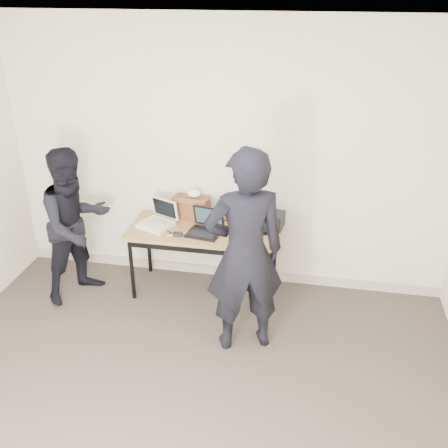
% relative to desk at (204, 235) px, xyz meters
% --- Properties ---
extents(room, '(4.60, 4.60, 2.80)m').
position_rel_desk_xyz_m(room, '(0.15, -1.89, 0.69)').
color(room, '#413831').
rests_on(room, ground).
extents(desk, '(1.50, 0.65, 0.72)m').
position_rel_desk_xyz_m(desk, '(0.00, 0.00, 0.00)').
color(desk, olive).
rests_on(desk, ground).
extents(laptop_beige, '(0.41, 0.41, 0.26)m').
position_rel_desk_xyz_m(laptop_beige, '(-0.48, 0.02, 0.11)').
color(laptop_beige, beige).
rests_on(laptop_beige, desk).
extents(laptop_center, '(0.36, 0.35, 0.24)m').
position_rel_desk_xyz_m(laptop_center, '(0.02, -0.05, 0.11)').
color(laptop_center, black).
rests_on(laptop_center, desk).
extents(laptop_right, '(0.45, 0.44, 0.27)m').
position_rel_desk_xyz_m(laptop_right, '(0.45, 0.15, 0.12)').
color(laptop_right, black).
rests_on(laptop_right, desk).
extents(leather_satchel, '(0.38, 0.21, 0.25)m').
position_rel_desk_xyz_m(leather_satchel, '(-0.18, 0.23, 0.19)').
color(leather_satchel, brown).
rests_on(leather_satchel, desk).
extents(tissue, '(0.14, 0.12, 0.08)m').
position_rel_desk_xyz_m(tissue, '(-0.15, 0.23, 0.34)').
color(tissue, white).
rests_on(tissue, leather_satchel).
extents(equipment_box, '(0.30, 0.26, 0.15)m').
position_rel_desk_xyz_m(equipment_box, '(0.63, 0.19, 0.14)').
color(equipment_box, black).
rests_on(equipment_box, desk).
extents(power_brick, '(0.09, 0.07, 0.03)m').
position_rel_desk_xyz_m(power_brick, '(-0.22, -0.17, 0.08)').
color(power_brick, black).
rests_on(power_brick, desk).
extents(cables, '(1.15, 0.47, 0.01)m').
position_rel_desk_xyz_m(cables, '(0.05, 0.01, 0.06)').
color(cables, silver).
rests_on(cables, desk).
extents(person_typist, '(0.79, 0.65, 1.84)m').
position_rel_desk_xyz_m(person_typist, '(0.51, -0.74, 0.26)').
color(person_typist, black).
rests_on(person_typist, ground).
extents(person_observer, '(0.91, 0.96, 1.56)m').
position_rel_desk_xyz_m(person_observer, '(-1.23, -0.24, 0.12)').
color(person_observer, black).
rests_on(person_observer, ground).
extents(baseboard, '(4.50, 0.03, 0.10)m').
position_rel_desk_xyz_m(baseboard, '(0.15, 0.34, -0.61)').
color(baseboard, '#ACA28E').
rests_on(baseboard, ground).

